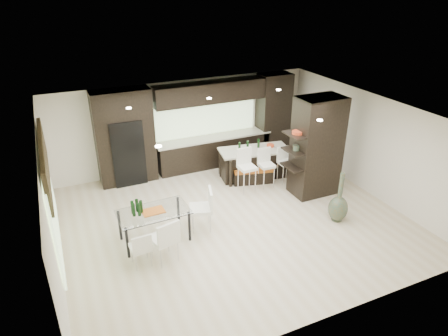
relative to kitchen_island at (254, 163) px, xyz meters
name	(u,v)px	position (x,y,z in m)	size (l,w,h in m)	color
ground	(234,220)	(-1.57, -1.94, -0.42)	(8.00, 8.00, 0.00)	beige
back_wall	(185,124)	(-1.57, 1.56, 0.93)	(8.00, 0.02, 2.70)	white
left_wall	(50,207)	(-5.57, -1.94, 0.93)	(0.02, 7.00, 2.70)	white
right_wall	(369,144)	(2.43, -1.94, 0.93)	(0.02, 7.00, 2.70)	white
ceiling	(235,115)	(-1.57, -1.94, 2.28)	(8.00, 7.00, 0.02)	white
window_left	(51,202)	(-5.53, -1.74, 0.93)	(0.04, 3.20, 1.90)	#B2D199
window_back	(204,116)	(-0.97, 1.52, 1.13)	(3.40, 0.04, 1.20)	#B2D199
stone_accent	(44,161)	(-5.50, -1.74, 1.83)	(0.08, 3.00, 0.80)	brown
ceiling_spots	(230,112)	(-1.57, -1.69, 2.26)	(4.00, 3.00, 0.02)	white
back_cabinetry	(204,125)	(-1.07, 1.23, 0.93)	(6.80, 0.68, 2.70)	black
refrigerator	(127,151)	(-3.47, 1.18, 0.53)	(0.90, 0.68, 1.90)	black
partition_column	(317,147)	(1.03, -1.54, 0.93)	(1.20, 0.80, 2.70)	black
kitchen_island	(254,163)	(0.00, 0.00, 0.00)	(2.03, 0.87, 0.85)	black
stool_left	(247,175)	(-0.62, -0.76, 0.07)	(0.44, 0.44, 0.99)	white
stool_mid	(266,172)	(0.00, -0.74, 0.03)	(0.40, 0.40, 0.90)	white
stool_right	(285,169)	(0.62, -0.72, 0.00)	(0.38, 0.38, 0.85)	white
bench	(253,175)	(-0.21, -0.35, -0.20)	(1.17, 0.45, 0.45)	black
floor_vase	(340,197)	(0.73, -2.98, 0.22)	(0.47, 0.47, 1.29)	#3F4A35
dining_table	(155,226)	(-3.56, -1.96, -0.05)	(1.56, 0.88, 0.75)	white
chair_near	(164,241)	(-3.56, -2.73, 0.05)	(0.51, 0.51, 0.94)	white
chair_far	(141,249)	(-4.05, -2.68, -0.05)	(0.41, 0.41, 0.75)	white
chair_end	(201,211)	(-2.45, -1.96, 0.05)	(0.51, 0.51, 0.94)	white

